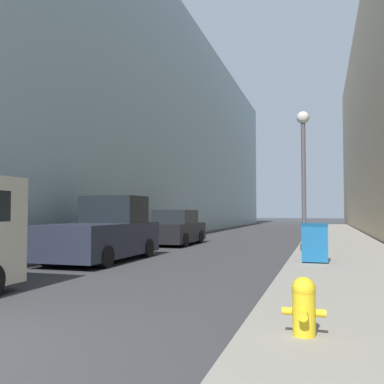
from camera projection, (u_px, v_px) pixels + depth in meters
sidewalk_right at (341, 244)px, 20.01m from camera, size 3.61×60.00×0.14m
building_left_glass at (119, 130)px, 32.55m from camera, size 12.00×60.00×15.56m
fire_hydrant at (304, 305)px, 5.04m from camera, size 0.51×0.39×0.69m
trash_bin at (315, 242)px, 12.23m from camera, size 0.74×0.58×1.13m
lamppost at (304, 164)px, 16.02m from camera, size 0.47×0.47×5.23m
pickup_truck at (104, 233)px, 13.96m from camera, size 2.16×4.85×2.12m
parked_sedan_near at (176, 229)px, 20.53m from camera, size 1.95×4.19×1.67m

